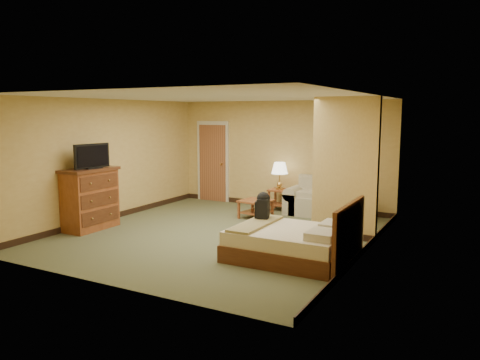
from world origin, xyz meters
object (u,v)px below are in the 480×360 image
Objects in this scene: loveseat at (325,203)px; coffee_table at (256,205)px; dresser at (90,199)px; bed at (293,243)px.

loveseat reaches higher than coffee_table.
coffee_table is 0.57× the size of dresser.
dresser reaches higher than bed.
dresser is 0.65× the size of bed.
bed is at bearing -52.20° from coffee_table.
bed reaches higher than loveseat.
coffee_table is (-1.26, -0.97, 0.00)m from loveseat.
coffee_table is 3.49m from dresser.
coffee_table is at bearing 44.87° from dresser.
bed is at bearing 1.06° from dresser.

